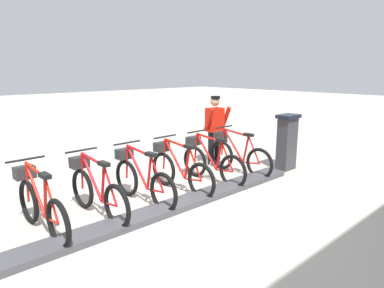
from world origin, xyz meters
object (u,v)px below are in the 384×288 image
payment_kiosk (287,141)px  bike_docked_0 (237,154)px  bike_docked_1 (210,161)px  bike_docked_5 (40,204)px  bike_docked_2 (179,169)px  bike_docked_3 (141,178)px  bike_docked_4 (96,190)px  worker_near_rack (215,128)px

payment_kiosk → bike_docked_0: size_ratio=0.74×
bike_docked_1 → bike_docked_5: 3.40m
payment_kiosk → bike_docked_2: (0.57, 2.77, -0.24)m
bike_docked_5 → bike_docked_3: bearing=-90.0°
bike_docked_1 → bike_docked_3: bearing=90.0°
bike_docked_0 → bike_docked_2: same height
payment_kiosk → bike_docked_4: bearing=82.7°
bike_docked_0 → bike_docked_3: bearing=90.0°
bike_docked_3 → bike_docked_4: size_ratio=1.00×
bike_docked_0 → bike_docked_1: same height
bike_docked_2 → bike_docked_3: bearing=90.0°
bike_docked_2 → bike_docked_1: bearing=-90.0°
bike_docked_2 → bike_docked_4: same height
bike_docked_4 → worker_near_rack: worker_near_rack is taller
bike_docked_2 → bike_docked_4: bearing=90.0°
bike_docked_2 → worker_near_rack: (0.85, -1.87, 0.48)m
bike_docked_3 → bike_docked_4: bearing=90.0°
payment_kiosk → bike_docked_0: 1.23m
bike_docked_3 → bike_docked_5: 1.70m
bike_docked_0 → bike_docked_4: size_ratio=1.00×
bike_docked_2 → bike_docked_3: same height
bike_docked_4 → bike_docked_1: bearing=-90.0°
bike_docked_1 → bike_docked_5: size_ratio=1.00×
worker_near_rack → bike_docked_4: bearing=103.4°
bike_docked_1 → bike_docked_2: 0.85m
payment_kiosk → bike_docked_0: payment_kiosk is taller
payment_kiosk → bike_docked_0: (0.57, 1.07, -0.24)m
bike_docked_3 → bike_docked_5: bearing=90.0°
payment_kiosk → worker_near_rack: size_ratio=0.77×
bike_docked_3 → payment_kiosk: bearing=-99.0°
worker_near_rack → bike_docked_1: bearing=129.9°
bike_docked_1 → bike_docked_2: bearing=90.0°
bike_docked_0 → worker_near_rack: size_ratio=1.04×
payment_kiosk → bike_docked_1: payment_kiosk is taller
payment_kiosk → bike_docked_0: bearing=61.8°
payment_kiosk → bike_docked_1: bearing=73.4°
bike_docked_2 → bike_docked_5: size_ratio=1.00×
bike_docked_0 → bike_docked_5: same height
bike_docked_2 → worker_near_rack: size_ratio=1.04×
payment_kiosk → bike_docked_2: bearing=78.3°
bike_docked_3 → bike_docked_4: (0.00, 0.85, 0.00)m
bike_docked_3 → bike_docked_4: 0.85m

